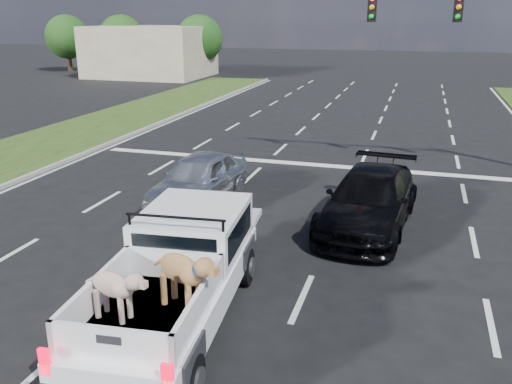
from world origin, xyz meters
TOP-DOWN VIEW (x-y plane):
  - ground at (0.00, 0.00)m, footprint 160.00×160.00m
  - road_markings at (0.00, 6.56)m, footprint 17.75×60.00m
  - curb_left at (-9.05, 6.00)m, footprint 0.15×60.00m
  - building_left at (-20.00, 36.00)m, footprint 10.00×8.00m
  - tree_far_a at (-30.00, 38.00)m, footprint 4.20×4.20m
  - tree_far_b at (-24.00, 38.00)m, footprint 4.20×4.20m
  - tree_far_c at (-16.00, 38.00)m, footprint 4.20×4.20m
  - pickup_truck at (-0.26, -1.40)m, footprint 2.47×5.57m
  - silver_sedan at (-2.42, 4.83)m, footprint 2.06×4.45m
  - black_coupe at (2.61, 4.27)m, footprint 2.56×5.30m

SIDE VIEW (x-z plane):
  - ground at x=0.00m, z-range 0.00..0.00m
  - road_markings at x=0.00m, z-range 0.00..0.01m
  - curb_left at x=-9.05m, z-range 0.00..0.14m
  - silver_sedan at x=-2.42m, z-range 0.00..1.48m
  - black_coupe at x=2.61m, z-range 0.00..1.49m
  - pickup_truck at x=-0.26m, z-range -0.07..1.96m
  - building_left at x=-20.00m, z-range 0.00..4.40m
  - tree_far_a at x=-30.00m, z-range 0.59..5.99m
  - tree_far_b at x=-24.00m, z-range 0.59..5.99m
  - tree_far_c at x=-16.00m, z-range 0.59..5.99m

